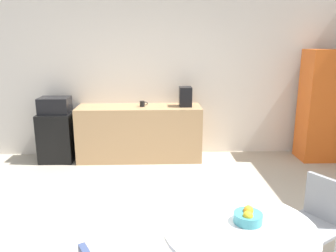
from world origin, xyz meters
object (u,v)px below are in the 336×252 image
(round_table, at_px, (238,244))
(chair_gray, at_px, (318,214))
(microwave, at_px, (55,105))
(fruit_bowl, at_px, (248,216))
(mini_fridge, at_px, (57,137))
(coffee_maker, at_px, (185,97))
(mug_white, at_px, (142,104))
(locker_cabinet, at_px, (321,106))

(round_table, bearing_deg, chair_gray, 31.46)
(microwave, xyz_separation_m, fruit_bowl, (2.28, -3.37, -0.16))
(microwave, distance_m, round_table, 4.08)
(round_table, distance_m, fruit_bowl, 0.21)
(mini_fridge, bearing_deg, microwave, 0.00)
(round_table, height_order, coffee_maker, coffee_maker)
(mini_fridge, bearing_deg, fruit_bowl, -55.92)
(microwave, distance_m, mug_white, 1.42)
(round_table, xyz_separation_m, fruit_bowl, (0.07, 0.05, 0.19))
(mini_fridge, distance_m, fruit_bowl, 4.08)
(mini_fridge, height_order, chair_gray, chair_gray)
(fruit_bowl, xyz_separation_m, coffee_maker, (-0.15, 3.37, 0.29))
(locker_cabinet, height_order, round_table, locker_cabinet)
(locker_cabinet, distance_m, chair_gray, 3.15)
(mini_fridge, bearing_deg, coffee_maker, 0.00)
(chair_gray, relative_size, coffee_maker, 2.59)
(microwave, distance_m, locker_cabinet, 4.36)
(microwave, bearing_deg, mug_white, -0.56)
(fruit_bowl, bearing_deg, coffee_maker, 92.57)
(microwave, relative_size, locker_cabinet, 0.26)
(chair_gray, bearing_deg, locker_cabinet, 64.60)
(locker_cabinet, distance_m, mug_white, 2.93)
(round_table, xyz_separation_m, chair_gray, (0.81, 0.49, -0.06))
(mini_fridge, bearing_deg, chair_gray, -44.14)
(mini_fridge, xyz_separation_m, microwave, (0.00, 0.00, 0.53))
(mini_fridge, relative_size, locker_cabinet, 0.44)
(mini_fridge, height_order, round_table, mini_fridge)
(chair_gray, bearing_deg, mug_white, 118.64)
(microwave, bearing_deg, chair_gray, -44.14)
(microwave, relative_size, round_table, 0.46)
(round_table, distance_m, mug_white, 3.51)
(round_table, xyz_separation_m, mug_white, (-0.78, 3.40, 0.37))
(mini_fridge, distance_m, microwave, 0.53)
(microwave, xyz_separation_m, mug_white, (1.42, -0.01, 0.02))
(chair_gray, height_order, mug_white, mug_white)
(round_table, bearing_deg, mug_white, 102.97)
(mini_fridge, distance_m, round_table, 4.07)
(microwave, distance_m, chair_gray, 4.22)
(fruit_bowl, bearing_deg, round_table, -145.09)
(microwave, height_order, chair_gray, microwave)
(mini_fridge, height_order, mug_white, mug_white)
(mini_fridge, distance_m, mug_white, 1.53)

